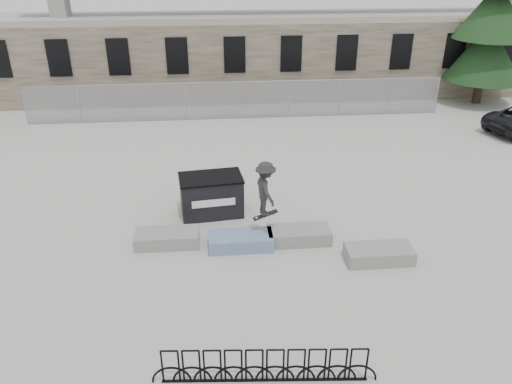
# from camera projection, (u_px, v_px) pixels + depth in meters

# --- Properties ---
(ground) EXTENTS (120.00, 120.00, 0.00)m
(ground) POSITION_uv_depth(u_px,v_px,m) (261.00, 243.00, 15.90)
(ground) COLOR #A8A8A3
(ground) RESTS_ON ground
(stone_wall) EXTENTS (36.00, 2.58, 4.50)m
(stone_wall) POSITION_uv_depth(u_px,v_px,m) (234.00, 62.00, 29.32)
(stone_wall) COLOR brown
(stone_wall) RESTS_ON ground
(chainlink_fence) EXTENTS (22.06, 0.06, 2.02)m
(chainlink_fence) POSITION_uv_depth(u_px,v_px,m) (238.00, 100.00, 26.54)
(chainlink_fence) COLOR gray
(chainlink_fence) RESTS_ON ground
(planter_far_left) EXTENTS (2.00, 0.90, 0.45)m
(planter_far_left) POSITION_uv_depth(u_px,v_px,m) (167.00, 238.00, 15.73)
(planter_far_left) COLOR gray
(planter_far_left) RESTS_ON ground
(planter_center_left) EXTENTS (2.00, 0.90, 0.45)m
(planter_center_left) POSITION_uv_depth(u_px,v_px,m) (241.00, 240.00, 15.59)
(planter_center_left) COLOR #375BA5
(planter_center_left) RESTS_ON ground
(planter_center_right) EXTENTS (2.00, 0.90, 0.45)m
(planter_center_right) POSITION_uv_depth(u_px,v_px,m) (299.00, 235.00, 15.90)
(planter_center_right) COLOR gray
(planter_center_right) RESTS_ON ground
(planter_offset) EXTENTS (2.00, 0.90, 0.45)m
(planter_offset) POSITION_uv_depth(u_px,v_px,m) (379.00, 254.00, 14.94)
(planter_offset) COLOR gray
(planter_offset) RESTS_ON ground
(dumpster) EXTENTS (2.29, 1.55, 1.42)m
(dumpster) POSITION_uv_depth(u_px,v_px,m) (211.00, 195.00, 17.34)
(dumpster) COLOR black
(dumpster) RESTS_ON ground
(bike_rack) EXTENTS (4.93, 0.42, 0.90)m
(bike_rack) POSITION_uv_depth(u_px,v_px,m) (265.00, 366.00, 10.73)
(bike_rack) COLOR black
(bike_rack) RESTS_ON ground
(spruce_tree) EXTENTS (4.33, 4.33, 11.50)m
(spruce_tree) POSITION_uv_depth(u_px,v_px,m) (493.00, 18.00, 27.49)
(spruce_tree) COLOR #38281E
(spruce_tree) RESTS_ON ground
(skateboarder) EXTENTS (0.89, 1.25, 1.91)m
(skateboarder) POSITION_uv_depth(u_px,v_px,m) (266.00, 189.00, 15.11)
(skateboarder) COLOR #252527
(skateboarder) RESTS_ON ground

